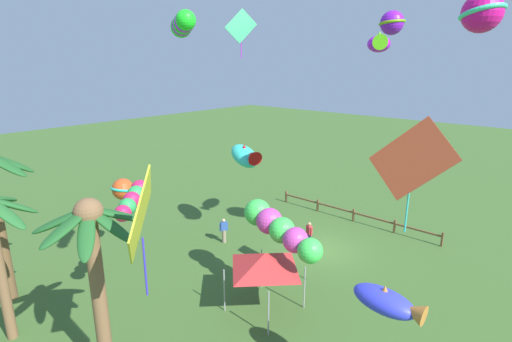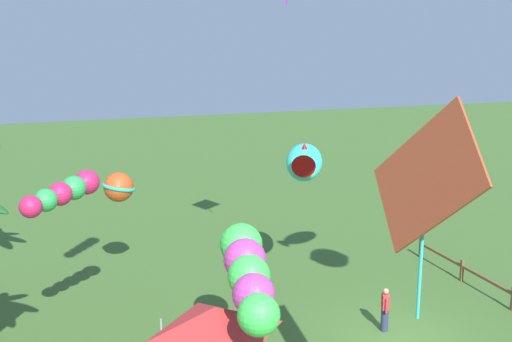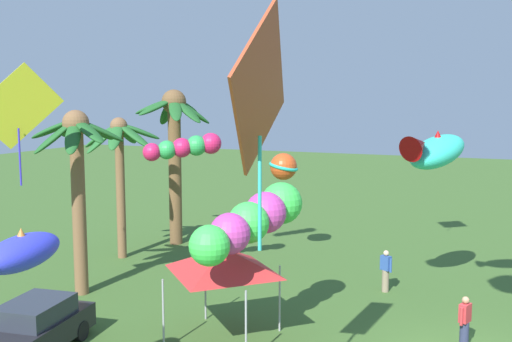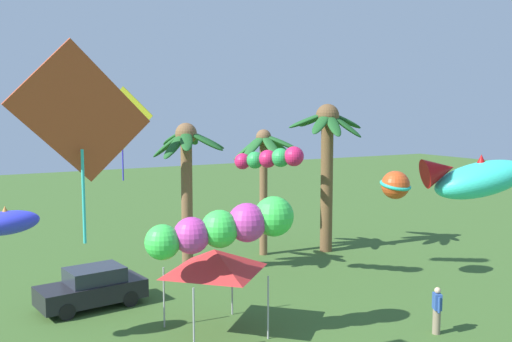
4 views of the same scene
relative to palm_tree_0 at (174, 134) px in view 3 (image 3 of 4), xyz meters
name	(u,v)px [view 3 (image 3 of 4)]	position (x,y,z in m)	size (l,w,h in m)	color
palm_tree_0	(174,134)	(0.00, 0.00, 0.00)	(4.05, 3.96, 7.67)	brown
palm_tree_1	(120,151)	(-3.20, 0.95, -0.63)	(3.44, 3.47, 6.40)	brown
palm_tree_2	(77,161)	(-8.04, -0.68, -0.52)	(3.27, 3.58, 6.83)	brown
parked_car_0	(34,328)	(-12.82, -2.89, -4.75)	(4.09, 2.20, 1.51)	black
spectator_0	(386,271)	(-3.44, -11.08, -4.69)	(0.39, 0.49, 1.59)	gray
spectator_1	(465,323)	(-7.80, -14.15, -4.69)	(0.52, 0.35, 1.59)	#2D3351
festival_tent	(223,260)	(-9.86, -7.44, -3.03)	(2.86, 2.86, 2.85)	#9E9EA3
kite_tube_2	(253,220)	(-9.87, -8.40, -1.74)	(4.71, 1.88, 1.78)	#3EDD4D
kite_fish_3	(435,150)	(-3.82, -12.73, -0.07)	(3.45, 2.50, 1.61)	#32D5BC
kite_diamond_4	(17,108)	(-10.93, -0.81, 1.42)	(2.01, 2.03, 3.87)	gold
kite_diamond_6	(260,95)	(-14.74, -10.62, 1.80)	(3.47, 0.92, 4.79)	#B94627
kite_ball_7	(283,167)	(-0.76, -5.98, -1.27)	(1.51, 1.51, 1.20)	#D14A1C
kite_tube_8	(186,147)	(-5.55, -3.76, -0.11)	(2.21, 2.49, 1.03)	#DB1F59
kite_fish_9	(17,253)	(-16.13, -5.75, -1.46)	(2.24, 1.01, 0.95)	#343BEF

